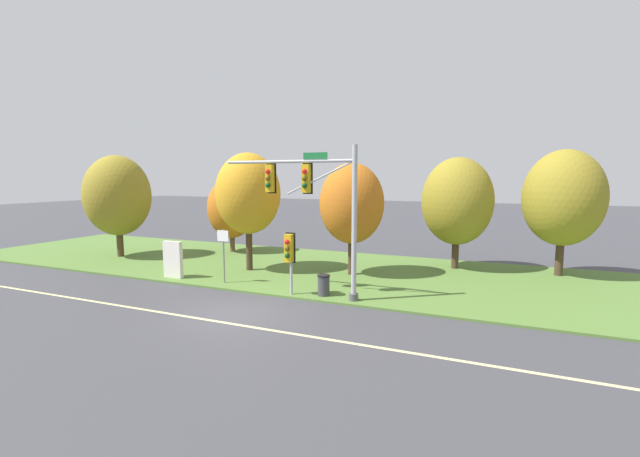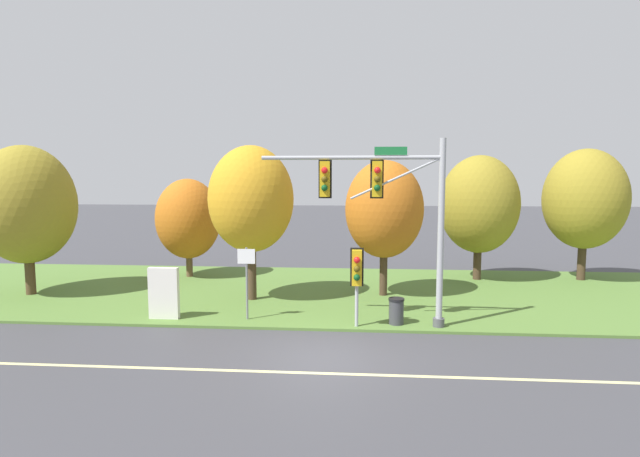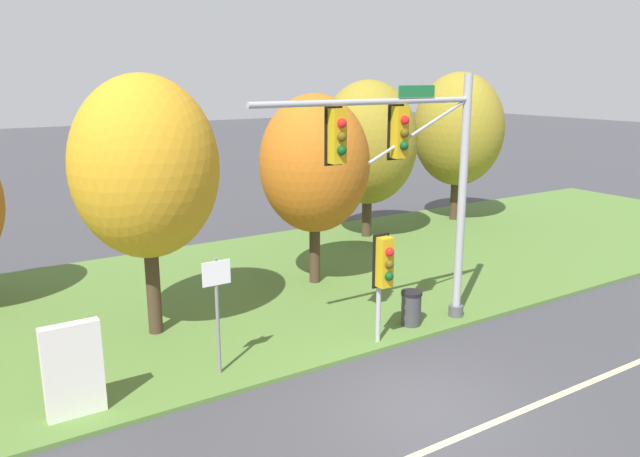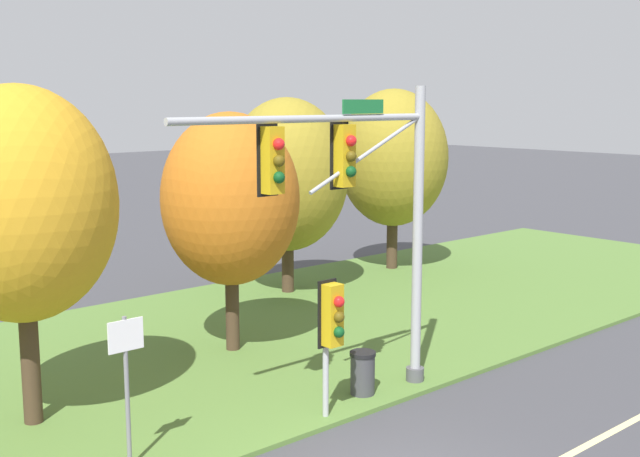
% 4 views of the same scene
% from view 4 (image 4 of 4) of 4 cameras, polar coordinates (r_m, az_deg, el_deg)
% --- Properties ---
extents(grass_verge, '(48.00, 11.50, 0.10)m').
position_cam_4_polar(grass_verge, '(19.99, -12.23, -9.33)').
color(grass_verge, '#517533').
rests_on(grass_verge, ground).
extents(traffic_signal_mast, '(6.38, 0.49, 6.50)m').
position_cam_4_polar(traffic_signal_mast, '(16.15, 2.95, 2.28)').
color(traffic_signal_mast, '#9EA0A5').
rests_on(traffic_signal_mast, grass_verge).
extents(pedestrian_signal_near_kerb, '(0.46, 0.55, 2.78)m').
position_cam_4_polar(pedestrian_signal_near_kerb, '(15.59, 0.83, -6.65)').
color(pedestrian_signal_near_kerb, '#9EA0A5').
rests_on(pedestrian_signal_near_kerb, grass_verge).
extents(route_sign_post, '(0.64, 0.08, 2.66)m').
position_cam_4_polar(route_sign_post, '(14.02, -13.59, -9.84)').
color(route_sign_post, slate).
rests_on(route_sign_post, grass_verge).
extents(tree_behind_signpost, '(3.58, 3.58, 6.52)m').
position_cam_4_polar(tree_behind_signpost, '(15.96, -20.49, 1.56)').
color(tree_behind_signpost, '#423021').
rests_on(tree_behind_signpost, grass_verge).
extents(tree_mid_verge, '(3.40, 3.40, 5.94)m').
position_cam_4_polar(tree_mid_verge, '(19.73, -6.39, 2.04)').
color(tree_mid_verge, '#423021').
rests_on(tree_mid_verge, grass_verge).
extents(tree_tall_centre, '(3.94, 3.94, 6.30)m').
position_cam_4_polar(tree_tall_centre, '(25.74, -2.35, 3.81)').
color(tree_tall_centre, '#423021').
rests_on(tree_tall_centre, grass_verge).
extents(tree_right_far, '(4.01, 4.01, 6.61)m').
position_cam_4_polar(tree_right_far, '(29.51, 5.23, 4.99)').
color(tree_right_far, '#423021').
rests_on(tree_right_far, grass_verge).
extents(trash_bin, '(0.56, 0.56, 0.93)m').
position_cam_4_polar(trash_bin, '(17.34, 3.05, -10.20)').
color(trash_bin, '#38383D').
rests_on(trash_bin, grass_verge).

